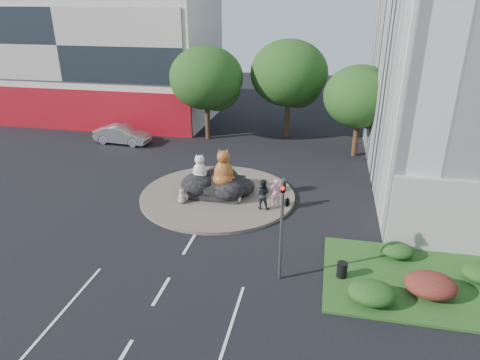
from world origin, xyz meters
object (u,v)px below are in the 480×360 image
object	(u,v)px
cat_white	(200,167)
litter_bin	(342,270)
pedestrian_pink	(276,192)
kitten_white	(238,196)
pedestrian_dark	(263,194)
cat_tabby	(224,167)
kitten_calico	(182,196)
parked_car	(122,135)

from	to	relation	value
cat_white	litter_bin	distance (m)	11.67
pedestrian_pink	kitten_white	bearing A→B (deg)	-4.09
pedestrian_dark	kitten_white	bearing A→B (deg)	-14.79
cat_tabby	pedestrian_dark	distance (m)	3.08
cat_white	pedestrian_dark	distance (m)	4.59
kitten_calico	pedestrian_dark	bearing A→B (deg)	10.71
cat_white	cat_tabby	distance (m)	1.69
kitten_calico	litter_bin	xyz separation A→B (m)	(9.64, -5.75, -0.18)
pedestrian_dark	parked_car	xyz separation A→B (m)	(-14.20, 10.51, -0.33)
cat_tabby	litter_bin	distance (m)	10.30
pedestrian_dark	cat_white	bearing A→B (deg)	-14.03
cat_tabby	kitten_white	distance (m)	2.04
pedestrian_dark	cat_tabby	bearing A→B (deg)	-18.36
kitten_calico	litter_bin	distance (m)	11.23
pedestrian_pink	litter_bin	distance (m)	7.64
cat_tabby	pedestrian_dark	size ratio (longest dim) A/B	1.24
cat_white	litter_bin	xyz separation A→B (m)	(8.93, -7.37, -1.50)
pedestrian_dark	litter_bin	size ratio (longest dim) A/B	2.57
cat_tabby	parked_car	distance (m)	14.98
kitten_calico	pedestrian_pink	world-z (taller)	pedestrian_pink
pedestrian_pink	kitten_calico	bearing A→B (deg)	3.49
cat_tabby	kitten_calico	bearing A→B (deg)	-154.30
pedestrian_dark	litter_bin	xyz separation A→B (m)	(4.64, -5.97, -0.66)
kitten_calico	pedestrian_pink	size ratio (longest dim) A/B	0.55
cat_white	kitten_calico	bearing A→B (deg)	-123.16
kitten_calico	parked_car	world-z (taller)	parked_car
cat_tabby	kitten_white	bearing A→B (deg)	-31.21
kitten_calico	pedestrian_pink	xyz separation A→B (m)	(5.75, 0.80, 0.39)
cat_white	pedestrian_dark	world-z (taller)	cat_white
cat_tabby	kitten_white	world-z (taller)	cat_tabby
cat_white	kitten_white	xyz separation A→B (m)	(2.65, -0.84, -1.41)
cat_tabby	pedestrian_dark	xyz separation A→B (m)	(2.65, -1.09, -1.13)
kitten_calico	parked_car	xyz separation A→B (m)	(-9.19, 10.74, 0.14)
kitten_white	parked_car	world-z (taller)	parked_car
pedestrian_dark	parked_car	size ratio (longest dim) A/B	0.38
cat_white	parked_car	world-z (taller)	cat_white
cat_tabby	kitten_calico	world-z (taller)	cat_tabby
kitten_white	pedestrian_dark	distance (m)	1.82
cat_tabby	parked_car	size ratio (longest dim) A/B	0.47
kitten_calico	pedestrian_pink	distance (m)	5.82
kitten_calico	pedestrian_dark	world-z (taller)	pedestrian_dark
pedestrian_pink	parked_car	size ratio (longest dim) A/B	0.35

